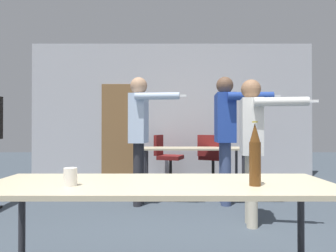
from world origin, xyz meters
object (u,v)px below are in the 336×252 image
object	(u,v)px
person_far_watching	(141,126)
person_right_polo	(227,127)
office_chair_far_right	(213,160)
beer_bottle	(256,155)
office_chair_far_left	(168,159)
drink_cup	(72,177)
person_center_tall	(254,137)

from	to	relation	value
person_far_watching	person_right_polo	distance (m)	1.22
office_chair_far_right	beer_bottle	bearing A→B (deg)	-65.68
person_right_polo	beer_bottle	xyz separation A→B (m)	(-0.30, -2.44, -0.18)
office_chair_far_left	drink_cup	size ratio (longest dim) A/B	8.60
office_chair_far_left	drink_cup	world-z (taller)	office_chair_far_left
office_chair_far_left	person_far_watching	bearing A→B (deg)	6.78
office_chair_far_left	beer_bottle	bearing A→B (deg)	24.74
person_far_watching	drink_cup	xyz separation A→B (m)	(-0.19, -2.39, -0.33)
beer_bottle	office_chair_far_right	bearing A→B (deg)	85.22
person_center_tall	beer_bottle	size ratio (longest dim) A/B	4.13
person_far_watching	person_right_polo	bearing A→B (deg)	98.39
office_chair_far_right	office_chair_far_left	bearing A→B (deg)	-163.04
person_center_tall	beer_bottle	bearing A→B (deg)	-6.58
person_center_tall	drink_cup	distance (m)	2.15
person_right_polo	office_chair_far_left	xyz separation A→B (m)	(-0.84, 1.93, -0.65)
person_far_watching	beer_bottle	bearing A→B (deg)	27.27
person_right_polo	office_chair_far_left	distance (m)	2.20
person_center_tall	office_chair_far_left	size ratio (longest dim) A/B	1.72
person_center_tall	office_chair_far_left	xyz separation A→B (m)	(-0.95, 2.88, -0.54)
person_center_tall	office_chair_far_left	distance (m)	3.08
drink_cup	office_chair_far_left	bearing A→B (deg)	82.56
person_far_watching	drink_cup	size ratio (longest dim) A/B	16.46
person_right_polo	office_chair_far_right	xyz separation A→B (m)	(0.05, 1.74, -0.64)
person_center_tall	drink_cup	world-z (taller)	person_center_tall
person_far_watching	drink_cup	distance (m)	2.42
person_center_tall	person_far_watching	distance (m)	1.61
office_chair_far_right	beer_bottle	distance (m)	4.22
beer_bottle	drink_cup	size ratio (longest dim) A/B	3.59
person_center_tall	beer_bottle	distance (m)	1.55
person_right_polo	drink_cup	size ratio (longest dim) A/B	16.59
person_far_watching	beer_bottle	xyz separation A→B (m)	(0.93, -2.39, -0.20)
office_chair_far_right	beer_bottle	size ratio (longest dim) A/B	2.41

